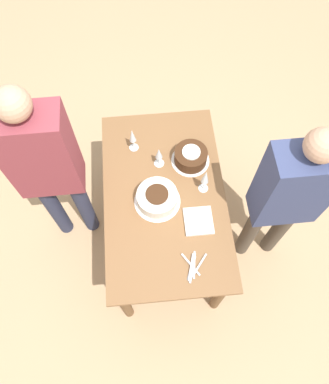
# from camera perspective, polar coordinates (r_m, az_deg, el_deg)

# --- Properties ---
(ground_plane) EXTENTS (12.00, 12.00, 0.00)m
(ground_plane) POSITION_cam_1_polar(r_m,az_deg,el_deg) (3.16, 0.00, -6.48)
(ground_plane) COLOR tan
(dining_table) EXTENTS (1.35, 0.80, 0.75)m
(dining_table) POSITION_cam_1_polar(r_m,az_deg,el_deg) (2.59, 0.00, -1.77)
(dining_table) COLOR brown
(dining_table) RESTS_ON ground_plane
(cake_center_white) EXTENTS (0.30, 0.30, 0.11)m
(cake_center_white) POSITION_cam_1_polar(r_m,az_deg,el_deg) (2.40, -1.12, -0.92)
(cake_center_white) COLOR white
(cake_center_white) RESTS_ON dining_table
(cake_front_chocolate) EXTENTS (0.26, 0.26, 0.12)m
(cake_front_chocolate) POSITION_cam_1_polar(r_m,az_deg,el_deg) (2.56, 4.02, 5.40)
(cake_front_chocolate) COLOR white
(cake_front_chocolate) RESTS_ON dining_table
(wine_glass_near) EXTENTS (0.07, 0.07, 0.18)m
(wine_glass_near) POSITION_cam_1_polar(r_m,az_deg,el_deg) (2.48, -0.86, 5.75)
(wine_glass_near) COLOR silver
(wine_glass_near) RESTS_ON dining_table
(wine_glass_far) EXTENTS (0.07, 0.07, 0.21)m
(wine_glass_far) POSITION_cam_1_polar(r_m,az_deg,el_deg) (2.55, -4.91, 8.43)
(wine_glass_far) COLOR silver
(wine_glass_far) RESTS_ON dining_table
(wine_glass_extra) EXTENTS (0.06, 0.06, 0.23)m
(wine_glass_extra) POSITION_cam_1_polar(r_m,az_deg,el_deg) (2.37, 6.25, 2.19)
(wine_glass_extra) COLOR silver
(wine_glass_extra) RESTS_ON dining_table
(fork_pile) EXTENTS (0.19, 0.16, 0.02)m
(fork_pile) POSITION_cam_1_polar(r_m,az_deg,el_deg) (2.30, 4.40, -11.20)
(fork_pile) COLOR silver
(fork_pile) RESTS_ON dining_table
(napkin_stack) EXTENTS (0.19, 0.18, 0.02)m
(napkin_stack) POSITION_cam_1_polar(r_m,az_deg,el_deg) (2.39, 5.19, -4.43)
(napkin_stack) COLOR silver
(napkin_stack) RESTS_ON dining_table
(person_cutting) EXTENTS (0.22, 0.40, 1.59)m
(person_cutting) POSITION_cam_1_polar(r_m,az_deg,el_deg) (2.36, 18.27, -0.60)
(person_cutting) COLOR #4C4238
(person_cutting) RESTS_ON ground_plane
(person_watching) EXTENTS (0.22, 0.40, 1.67)m
(person_watching) POSITION_cam_1_polar(r_m,az_deg,el_deg) (2.39, -17.56, 3.89)
(person_watching) COLOR #2D334C
(person_watching) RESTS_ON ground_plane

